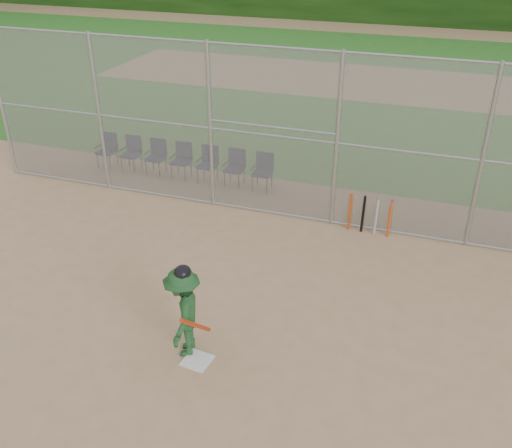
% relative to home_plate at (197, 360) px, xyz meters
% --- Properties ---
extents(ground, '(100.00, 100.00, 0.00)m').
position_rel_home_plate_xyz_m(ground, '(0.04, 0.31, -0.01)').
color(ground, tan).
rests_on(ground, ground).
extents(grass_strip, '(100.00, 100.00, 0.00)m').
position_rel_home_plate_xyz_m(grass_strip, '(0.04, 18.31, -0.00)').
color(grass_strip, '#28651E').
rests_on(grass_strip, ground).
extents(dirt_patch_far, '(24.00, 24.00, 0.00)m').
position_rel_home_plate_xyz_m(dirt_patch_far, '(0.04, 18.31, -0.00)').
color(dirt_patch_far, tan).
rests_on(dirt_patch_far, ground).
extents(backstop_fence, '(16.09, 0.09, 4.00)m').
position_rel_home_plate_xyz_m(backstop_fence, '(0.04, 5.31, 2.06)').
color(backstop_fence, gray).
rests_on(backstop_fence, ground).
extents(home_plate, '(0.48, 0.48, 0.02)m').
position_rel_home_plate_xyz_m(home_plate, '(0.00, 0.00, 0.00)').
color(home_plate, silver).
rests_on(home_plate, ground).
extents(batter_at_plate, '(0.93, 1.30, 1.68)m').
position_rel_home_plate_xyz_m(batter_at_plate, '(-0.27, 0.16, 0.80)').
color(batter_at_plate, '#1B4520').
rests_on(batter_at_plate, ground).
extents(spare_bats, '(0.96, 0.29, 0.85)m').
position_rel_home_plate_xyz_m(spare_bats, '(1.92, 5.24, 0.41)').
color(spare_bats, '#D84C14').
rests_on(spare_bats, ground).
extents(chair_0, '(0.54, 0.52, 0.96)m').
position_rel_home_plate_xyz_m(chair_0, '(-5.76, 6.56, 0.47)').
color(chair_0, '#0F1339').
rests_on(chair_0, ground).
extents(chair_1, '(0.54, 0.52, 0.96)m').
position_rel_home_plate_xyz_m(chair_1, '(-4.98, 6.56, 0.47)').
color(chair_1, '#0F1339').
rests_on(chair_1, ground).
extents(chair_2, '(0.54, 0.52, 0.96)m').
position_rel_home_plate_xyz_m(chair_2, '(-4.21, 6.56, 0.47)').
color(chair_2, '#0F1339').
rests_on(chair_2, ground).
extents(chair_3, '(0.54, 0.52, 0.96)m').
position_rel_home_plate_xyz_m(chair_3, '(-3.43, 6.56, 0.47)').
color(chair_3, '#0F1339').
rests_on(chair_3, ground).
extents(chair_4, '(0.54, 0.52, 0.96)m').
position_rel_home_plate_xyz_m(chair_4, '(-2.65, 6.56, 0.47)').
color(chair_4, '#0F1339').
rests_on(chair_4, ground).
extents(chair_5, '(0.54, 0.52, 0.96)m').
position_rel_home_plate_xyz_m(chair_5, '(-1.88, 6.56, 0.47)').
color(chair_5, '#0F1339').
rests_on(chair_5, ground).
extents(chair_6, '(0.54, 0.52, 0.96)m').
position_rel_home_plate_xyz_m(chair_6, '(-1.10, 6.56, 0.47)').
color(chair_6, '#0F1339').
rests_on(chair_6, ground).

